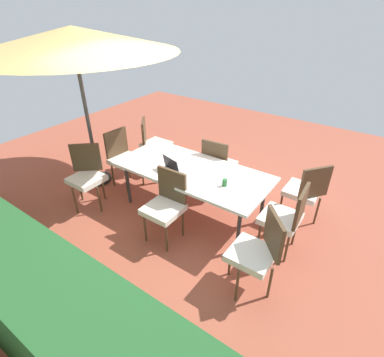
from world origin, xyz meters
The scene contains 14 objects.
ground_plane centered at (0.00, 0.00, -0.01)m, with size 10.00×10.00×0.02m, color #9E4C38.
hedge_row centered at (0.00, 2.43, 0.51)m, with size 6.30×0.72×1.02m, color #235628.
dining_table centered at (0.00, 0.00, 0.70)m, with size 2.24×1.03×0.75m.
patio_umbrella centered at (1.92, 0.22, 2.34)m, with size 3.06×3.06×2.52m.
chair_northwest centered at (-1.37, 0.73, 0.55)m, with size 0.59×0.59×0.98m.
chair_northeast centered at (1.44, 0.75, 0.55)m, with size 0.59×0.59×0.98m.
chair_south centered at (-0.02, -0.70, 0.55)m, with size 0.47×0.48×0.98m.
chair_north centered at (-0.04, 0.64, 0.55)m, with size 0.46×0.47×0.98m.
chair_west centered at (-1.41, 0.00, 0.55)m, with size 0.47×0.46×0.98m.
chair_southwest centered at (-1.43, -0.73, 0.55)m, with size 0.58×0.58×0.98m.
chair_southeast centered at (1.39, -0.71, 0.55)m, with size 0.58×0.58×0.98m.
chair_east centered at (1.42, 0.00, 0.55)m, with size 0.47×0.46×0.98m.
laptop centered at (0.20, 0.14, 0.80)m, with size 0.37×0.32×0.21m.
cup centered at (-0.59, 0.11, 0.80)m, with size 0.07×0.07×0.10m, color #286B33.
Camera 1 is at (-2.16, 3.05, 2.86)m, focal length 28.15 mm.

